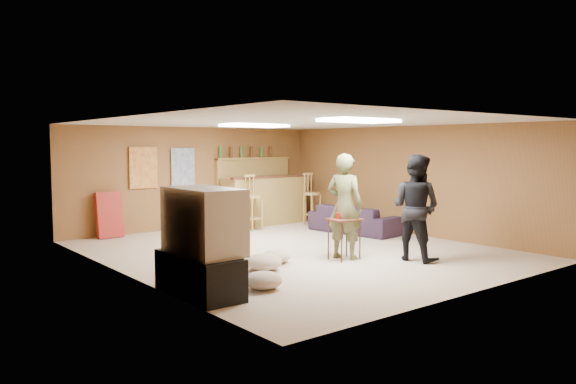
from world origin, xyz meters
TOP-DOWN VIEW (x-y plane):
  - ground at (0.00, 0.00)m, footprint 7.00×7.00m
  - ceiling at (0.00, 0.00)m, footprint 6.00×7.00m
  - wall_back at (0.00, 3.50)m, footprint 6.00×0.02m
  - wall_front at (0.00, -3.50)m, footprint 6.00×0.02m
  - wall_left at (-3.00, 0.00)m, footprint 0.02×7.00m
  - wall_right at (3.00, 0.00)m, footprint 0.02×7.00m
  - tv_stand at (-2.72, -1.50)m, footprint 0.55×1.30m
  - dvd_box at (-2.50, -1.50)m, footprint 0.35×0.50m
  - tv_body at (-2.65, -1.50)m, footprint 0.60×1.10m
  - tv_screen at (-2.34, -1.50)m, footprint 0.02×0.95m
  - bar_counter at (1.50, 2.95)m, footprint 2.00×0.60m
  - bar_lip at (1.50, 2.70)m, footprint 2.10×0.12m
  - bar_shelf at (1.50, 3.40)m, footprint 2.00×0.18m
  - bar_backing at (1.50, 3.42)m, footprint 2.00×0.14m
  - poster_left at (-1.20, 3.46)m, footprint 0.60×0.03m
  - poster_right at (-0.30, 3.46)m, footprint 0.55×0.03m
  - folding_chair_stack at (-2.00, 3.30)m, footprint 0.50×0.26m
  - ceiling_panel_front at (0.00, -1.50)m, footprint 1.20×0.60m
  - ceiling_panel_back at (0.00, 1.20)m, footprint 1.20×0.60m
  - person_olive at (0.20, -1.00)m, footprint 0.59×0.71m
  - person_black at (0.98, -1.79)m, footprint 0.75×0.90m
  - sofa at (2.22, 0.78)m, footprint 0.98×2.01m
  - tray_table at (0.14, -1.06)m, footprint 0.55×0.46m
  - cup_red_near at (0.04, -1.03)m, footprint 0.09×0.09m
  - cup_red_far at (0.22, -1.11)m, footprint 0.11×0.11m
  - cup_blue at (0.27, -0.98)m, footprint 0.09×0.09m
  - bar_stool_left at (0.78, 2.36)m, footprint 0.42×0.42m
  - bar_stool_right at (2.25, 2.15)m, footprint 0.47×0.47m
  - cushion_near_tv at (-1.31, -0.88)m, footprint 0.71×0.71m
  - cushion_mid at (-0.86, -0.59)m, footprint 0.55×0.55m
  - cushion_far at (-1.94, -1.74)m, footprint 0.63×0.63m
  - bottle_row at (1.30, 3.38)m, footprint 1.48×0.08m

SIDE VIEW (x-z plane):
  - ground at x=0.00m, z-range 0.00..0.00m
  - cushion_mid at x=-0.86m, z-range 0.00..0.20m
  - cushion_far at x=-1.94m, z-range 0.00..0.22m
  - cushion_near_tv at x=-1.31m, z-range 0.00..0.24m
  - dvd_box at x=-2.50m, z-range 0.11..0.19m
  - tv_stand at x=-2.72m, z-range 0.00..0.50m
  - sofa at x=2.22m, z-range 0.00..0.56m
  - tray_table at x=0.14m, z-range 0.00..0.65m
  - folding_chair_stack at x=-2.00m, z-range -0.01..0.91m
  - bar_counter at x=1.50m, z-range 0.00..1.10m
  - bar_stool_left at x=0.78m, z-range 0.00..1.11m
  - bar_stool_right at x=2.25m, z-range 0.00..1.24m
  - cup_red_near at x=0.04m, z-range 0.65..0.75m
  - cup_blue at x=0.27m, z-range 0.65..0.76m
  - cup_red_far at x=0.22m, z-range 0.65..0.77m
  - person_black at x=0.98m, z-range 0.00..1.67m
  - person_olive at x=0.20m, z-range 0.00..1.68m
  - tv_body at x=-2.65m, z-range 0.50..1.30m
  - tv_screen at x=-2.34m, z-range 0.57..1.23m
  - wall_back at x=0.00m, z-range 0.00..2.20m
  - wall_front at x=0.00m, z-range 0.00..2.20m
  - wall_left at x=-3.00m, z-range 0.00..2.20m
  - wall_right at x=3.00m, z-range 0.00..2.20m
  - bar_lip at x=1.50m, z-range 1.08..1.12m
  - bar_backing at x=1.50m, z-range 0.90..1.50m
  - poster_left at x=-1.20m, z-range 0.93..1.78m
  - poster_right at x=-0.30m, z-range 0.95..1.75m
  - bar_shelf at x=1.50m, z-range 1.48..1.52m
  - bottle_row at x=1.30m, z-range 1.52..1.78m
  - ceiling_panel_front at x=0.00m, z-range 2.15..2.19m
  - ceiling_panel_back at x=0.00m, z-range 2.15..2.19m
  - ceiling at x=0.00m, z-range 2.19..2.21m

